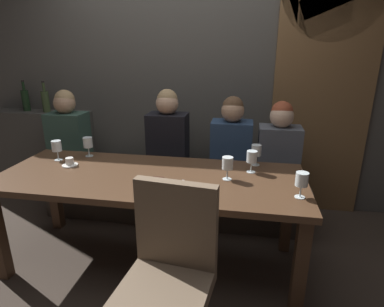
{
  "coord_description": "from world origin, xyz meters",
  "views": [
    {
      "loc": [
        0.66,
        -2.04,
        1.63
      ],
      "look_at": [
        0.27,
        0.24,
        0.84
      ],
      "focal_mm": 29.85,
      "sensor_mm": 36.0,
      "label": 1
    }
  ],
  "objects_px": {
    "wine_glass_end_left": "(88,143)",
    "wine_bottle_dark_red": "(26,100)",
    "banquette_bench": "(173,196)",
    "chair_near_side": "(169,266)",
    "dining_table": "(150,186)",
    "espresso_cup": "(70,162)",
    "wine_glass_center_back": "(228,164)",
    "fork_on_table": "(177,185)",
    "wine_glass_far_left": "(256,151)",
    "diner_bearded": "(168,136)",
    "diner_redhead": "(68,133)",
    "wine_glass_center_front": "(302,181)",
    "wine_glass_near_right": "(57,146)",
    "wine_glass_end_right": "(252,157)",
    "diner_far_end": "(231,142)",
    "wine_bottle_pale_label": "(46,101)",
    "dessert_plate": "(156,183)",
    "diner_near_end": "(279,146)"
  },
  "relations": [
    {
      "from": "wine_glass_end_left",
      "to": "wine_bottle_dark_red",
      "type": "bearing_deg",
      "value": 145.71
    },
    {
      "from": "banquette_bench",
      "to": "chair_near_side",
      "type": "xyz_separation_m",
      "value": [
        0.32,
        -1.42,
        0.33
      ]
    },
    {
      "from": "dining_table",
      "to": "espresso_cup",
      "type": "xyz_separation_m",
      "value": [
        -0.67,
        0.08,
        0.11
      ]
    },
    {
      "from": "dining_table",
      "to": "wine_glass_center_back",
      "type": "height_order",
      "value": "wine_glass_center_back"
    },
    {
      "from": "wine_bottle_dark_red",
      "to": "fork_on_table",
      "type": "distance_m",
      "value": 2.29
    },
    {
      "from": "wine_glass_far_left",
      "to": "espresso_cup",
      "type": "relative_size",
      "value": 1.37
    },
    {
      "from": "wine_bottle_dark_red",
      "to": "wine_glass_end_left",
      "type": "xyz_separation_m",
      "value": [
        1.07,
        -0.73,
        -0.22
      ]
    },
    {
      "from": "dining_table",
      "to": "wine_glass_center_back",
      "type": "relative_size",
      "value": 13.41
    },
    {
      "from": "chair_near_side",
      "to": "diner_bearded",
      "type": "distance_m",
      "value": 1.5
    },
    {
      "from": "diner_redhead",
      "to": "wine_glass_far_left",
      "type": "bearing_deg",
      "value": -11.61
    },
    {
      "from": "wine_glass_center_front",
      "to": "wine_glass_near_right",
      "type": "xyz_separation_m",
      "value": [
        -1.84,
        0.36,
        0.0
      ]
    },
    {
      "from": "wine_glass_end_right",
      "to": "wine_glass_far_left",
      "type": "relative_size",
      "value": 1.0
    },
    {
      "from": "wine_glass_center_back",
      "to": "diner_far_end",
      "type": "bearing_deg",
      "value": 90.9
    },
    {
      "from": "dining_table",
      "to": "wine_bottle_pale_label",
      "type": "xyz_separation_m",
      "value": [
        -1.44,
        1.01,
        0.42
      ]
    },
    {
      "from": "wine_glass_near_right",
      "to": "dessert_plate",
      "type": "bearing_deg",
      "value": -20.0
    },
    {
      "from": "diner_redhead",
      "to": "wine_bottle_pale_label",
      "type": "relative_size",
      "value": 2.4
    },
    {
      "from": "banquette_bench",
      "to": "wine_glass_end_right",
      "type": "bearing_deg",
      "value": -35.66
    },
    {
      "from": "wine_glass_end_left",
      "to": "espresso_cup",
      "type": "xyz_separation_m",
      "value": [
        -0.04,
        -0.23,
        -0.09
      ]
    },
    {
      "from": "dining_table",
      "to": "wine_glass_end_left",
      "type": "xyz_separation_m",
      "value": [
        -0.63,
        0.32,
        0.2
      ]
    },
    {
      "from": "diner_redhead",
      "to": "dessert_plate",
      "type": "distance_m",
      "value": 1.43
    },
    {
      "from": "wine_glass_center_front",
      "to": "wine_glass_near_right",
      "type": "distance_m",
      "value": 1.87
    },
    {
      "from": "diner_bearded",
      "to": "diner_far_end",
      "type": "bearing_deg",
      "value": 0.31
    },
    {
      "from": "wine_bottle_pale_label",
      "to": "espresso_cup",
      "type": "height_order",
      "value": "wine_bottle_pale_label"
    },
    {
      "from": "diner_far_end",
      "to": "wine_glass_end_left",
      "type": "height_order",
      "value": "diner_far_end"
    },
    {
      "from": "dining_table",
      "to": "diner_near_end",
      "type": "distance_m",
      "value": 1.2
    },
    {
      "from": "espresso_cup",
      "to": "wine_glass_center_back",
      "type": "bearing_deg",
      "value": -2.75
    },
    {
      "from": "wine_bottle_pale_label",
      "to": "wine_glass_center_front",
      "type": "height_order",
      "value": "wine_bottle_pale_label"
    },
    {
      "from": "banquette_bench",
      "to": "wine_glass_center_back",
      "type": "bearing_deg",
      "value": -50.84
    },
    {
      "from": "diner_redhead",
      "to": "diner_far_end",
      "type": "distance_m",
      "value": 1.58
    },
    {
      "from": "chair_near_side",
      "to": "wine_glass_center_back",
      "type": "distance_m",
      "value": 0.83
    },
    {
      "from": "diner_near_end",
      "to": "fork_on_table",
      "type": "height_order",
      "value": "diner_near_end"
    },
    {
      "from": "diner_bearded",
      "to": "banquette_bench",
      "type": "bearing_deg",
      "value": -12.57
    },
    {
      "from": "diner_bearded",
      "to": "diner_far_end",
      "type": "distance_m",
      "value": 0.58
    },
    {
      "from": "chair_near_side",
      "to": "espresso_cup",
      "type": "relative_size",
      "value": 8.17
    },
    {
      "from": "dining_table",
      "to": "chair_near_side",
      "type": "xyz_separation_m",
      "value": [
        0.32,
        -0.72,
        -0.09
      ]
    },
    {
      "from": "wine_bottle_dark_red",
      "to": "dessert_plate",
      "type": "relative_size",
      "value": 1.72
    },
    {
      "from": "wine_bottle_pale_label",
      "to": "wine_glass_near_right",
      "type": "height_order",
      "value": "wine_bottle_pale_label"
    },
    {
      "from": "diner_near_end",
      "to": "wine_glass_far_left",
      "type": "relative_size",
      "value": 4.48
    },
    {
      "from": "wine_glass_far_left",
      "to": "wine_glass_near_right",
      "type": "relative_size",
      "value": 1.0
    },
    {
      "from": "chair_near_side",
      "to": "wine_bottle_pale_label",
      "type": "height_order",
      "value": "wine_bottle_pale_label"
    },
    {
      "from": "wine_glass_end_right",
      "to": "espresso_cup",
      "type": "height_order",
      "value": "wine_glass_end_right"
    },
    {
      "from": "wine_bottle_dark_red",
      "to": "wine_bottle_pale_label",
      "type": "distance_m",
      "value": 0.26
    },
    {
      "from": "banquette_bench",
      "to": "fork_on_table",
      "type": "height_order",
      "value": "fork_on_table"
    },
    {
      "from": "wine_glass_end_right",
      "to": "fork_on_table",
      "type": "height_order",
      "value": "wine_glass_end_right"
    },
    {
      "from": "dessert_plate",
      "to": "fork_on_table",
      "type": "distance_m",
      "value": 0.14
    },
    {
      "from": "banquette_bench",
      "to": "wine_bottle_dark_red",
      "type": "bearing_deg",
      "value": 168.46
    },
    {
      "from": "banquette_bench",
      "to": "diner_bearded",
      "type": "distance_m",
      "value": 0.61
    },
    {
      "from": "wine_bottle_dark_red",
      "to": "wine_glass_center_back",
      "type": "relative_size",
      "value": 1.99
    },
    {
      "from": "wine_glass_far_left",
      "to": "fork_on_table",
      "type": "distance_m",
      "value": 0.71
    },
    {
      "from": "diner_redhead",
      "to": "diner_near_end",
      "type": "height_order",
      "value": "diner_redhead"
    }
  ]
}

